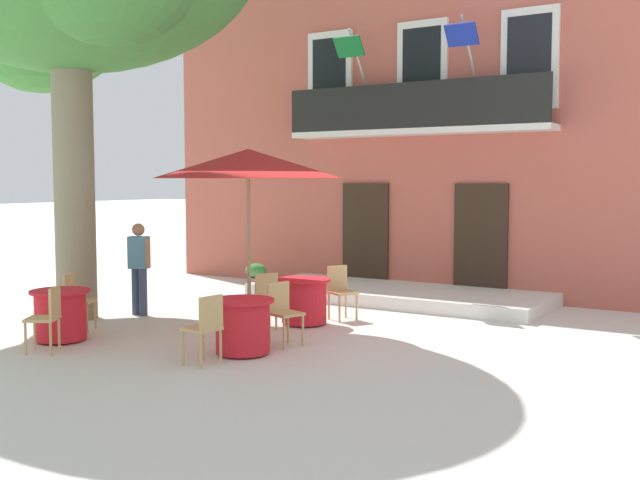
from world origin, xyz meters
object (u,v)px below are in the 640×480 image
(cafe_chair_middle_0, at_px, (264,296))
(pedestrian_near_entrance, at_px, (139,264))
(cafe_chair_near_tree_0, at_px, (206,325))
(cafe_table_middle, at_px, (304,301))
(cafe_chair_near_tree_1, at_px, (283,309))
(cafe_chair_middle_1, at_px, (340,289))
(cafe_chair_front_1, at_px, (47,315))
(cafe_umbrella, at_px, (248,164))
(ground_planter_left, at_px, (256,275))
(cafe_table_front, at_px, (60,315))
(cafe_table_near_tree, at_px, (243,326))
(cafe_chair_front_0, at_px, (76,298))

(cafe_chair_middle_0, relative_size, pedestrian_near_entrance, 0.56)
(cafe_chair_near_tree_0, xyz_separation_m, cafe_table_middle, (-0.46, 2.99, -0.14))
(cafe_chair_near_tree_1, height_order, cafe_table_middle, cafe_chair_near_tree_1)
(cafe_chair_middle_0, relative_size, cafe_chair_middle_1, 1.00)
(cafe_chair_near_tree_1, xyz_separation_m, cafe_chair_front_1, (-2.48, -2.09, 0.00))
(cafe_umbrella, distance_m, ground_planter_left, 5.14)
(cafe_table_middle, height_order, cafe_umbrella, cafe_umbrella)
(ground_planter_left, bearing_deg, cafe_chair_middle_1, -31.46)
(cafe_chair_middle_0, distance_m, cafe_table_front, 3.07)
(cafe_table_near_tree, bearing_deg, cafe_chair_near_tree_1, 78.77)
(cafe_table_near_tree, distance_m, cafe_chair_middle_0, 1.75)
(cafe_umbrella, bearing_deg, cafe_chair_near_tree_1, -27.06)
(cafe_chair_near_tree_0, distance_m, pedestrian_near_entrance, 4.03)
(cafe_chair_near_tree_1, height_order, cafe_umbrella, cafe_umbrella)
(cafe_chair_near_tree_1, height_order, cafe_chair_middle_0, same)
(cafe_umbrella, bearing_deg, cafe_table_middle, 69.53)
(cafe_chair_front_0, relative_size, cafe_umbrella, 0.31)
(cafe_chair_front_0, height_order, ground_planter_left, cafe_chair_front_0)
(cafe_chair_near_tree_1, distance_m, cafe_table_front, 3.31)
(cafe_table_middle, height_order, cafe_chair_middle_0, cafe_chair_middle_0)
(cafe_chair_middle_1, xyz_separation_m, cafe_chair_front_0, (-3.02, -3.07, 0.00))
(cafe_chair_near_tree_0, height_order, cafe_chair_front_1, same)
(cafe_chair_middle_1, bearing_deg, cafe_table_middle, -111.46)
(cafe_chair_near_tree_0, bearing_deg, cafe_chair_middle_0, 108.58)
(cafe_chair_near_tree_1, bearing_deg, cafe_chair_middle_0, 138.92)
(cafe_table_front, xyz_separation_m, cafe_chair_front_1, (0.47, -0.59, 0.14))
(cafe_chair_near_tree_0, distance_m, cafe_chair_middle_0, 2.43)
(cafe_chair_front_1, relative_size, ground_planter_left, 1.59)
(cafe_table_middle, bearing_deg, pedestrian_near_entrance, -164.18)
(cafe_chair_near_tree_0, distance_m, cafe_chair_near_tree_1, 1.50)
(cafe_chair_front_1, relative_size, cafe_umbrella, 0.31)
(cafe_table_near_tree, xyz_separation_m, cafe_chair_middle_1, (-0.19, 2.94, 0.14))
(cafe_chair_near_tree_1, bearing_deg, cafe_table_near_tree, -101.23)
(cafe_chair_front_0, bearing_deg, cafe_table_front, -56.61)
(cafe_chair_front_1, distance_m, cafe_umbrella, 3.64)
(cafe_table_front, bearing_deg, cafe_table_middle, 52.12)
(cafe_table_middle, xyz_separation_m, ground_planter_left, (-3.06, 2.74, -0.07))
(cafe_chair_near_tree_1, xyz_separation_m, cafe_umbrella, (-0.99, 0.50, 2.08))
(cafe_chair_middle_1, relative_size, cafe_chair_front_1, 1.00)
(cafe_table_middle, distance_m, pedestrian_near_entrance, 3.08)
(cafe_chair_near_tree_1, distance_m, ground_planter_left, 5.61)
(cafe_table_middle, xyz_separation_m, cafe_table_front, (-2.33, -2.99, 0.00))
(cafe_chair_middle_1, bearing_deg, cafe_chair_middle_0, -113.10)
(cafe_umbrella, bearing_deg, cafe_chair_front_1, -119.90)
(cafe_table_front, xyz_separation_m, cafe_umbrella, (1.96, 2.00, 2.22))
(cafe_chair_near_tree_0, xyz_separation_m, ground_planter_left, (-3.52, 5.73, -0.21))
(cafe_chair_near_tree_0, xyz_separation_m, cafe_umbrella, (-0.83, 2.00, 2.08))
(cafe_table_near_tree, bearing_deg, cafe_chair_front_1, -149.95)
(cafe_table_near_tree, xyz_separation_m, cafe_chair_middle_0, (-0.79, 1.55, 0.14))
(cafe_chair_middle_0, height_order, cafe_chair_front_1, same)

